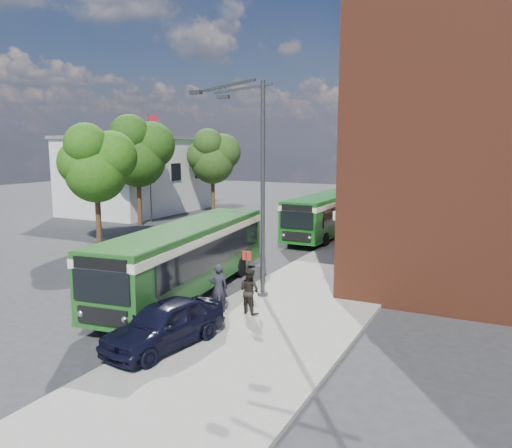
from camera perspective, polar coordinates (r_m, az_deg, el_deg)
The scene contains 16 objects.
ground at distance 25.62m, azimuth -7.85°, elevation -5.68°, with size 120.00×120.00×0.00m, color #2A2A2C.
pavement at distance 29.96m, azimuth 12.27°, elevation -3.51°, with size 6.00×48.00×0.15m, color gray.
kerb_line at distance 30.84m, azimuth 6.77°, elevation -3.14°, with size 0.12×48.00×0.01m, color beige.
brick_office at distance 32.41m, azimuth 26.74°, elevation 8.96°, with size 12.10×26.00×14.20m.
white_building at distance 50.12m, azimuth -13.37°, elevation 5.55°, with size 9.40×13.40×7.30m.
flagpole at distance 42.69m, azimuth -11.99°, elevation 6.76°, with size 0.95×0.10×9.00m.
street_lamp at distance 20.66m, azimuth -0.13°, elevation 4.38°, with size 2.96×2.38×9.00m.
bus_stop_sign at distance 18.95m, azimuth -1.06°, elevation -6.13°, with size 0.35×0.08×2.52m.
bus_front at distance 21.98m, azimuth -7.80°, elevation -3.22°, with size 4.10×12.54×3.02m.
bus_rear at distance 35.75m, azimuth 8.24°, elevation 1.47°, with size 2.78×11.74×3.02m.
parked_car at distance 16.26m, azimuth -10.41°, elevation -11.15°, with size 1.75×4.35×1.48m, color black.
pedestrian_a at distance 19.12m, azimuth -4.30°, elevation -7.33°, with size 0.68×0.45×1.87m, color black.
pedestrian_b at distance 18.96m, azimuth -0.77°, elevation -7.64°, with size 0.85×0.66×1.75m, color black.
tree_left at distance 33.97m, azimuth -17.84°, elevation 6.68°, with size 4.66×4.43×7.87m.
tree_mid at distance 41.42m, azimuth -13.36°, elevation 8.15°, with size 5.26×5.00×8.88m.
tree_right at distance 47.85m, azimuth -4.96°, elevation 7.74°, with size 4.75×4.52×8.03m.
Camera 1 is at (14.09, -20.40, 6.44)m, focal length 35.00 mm.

